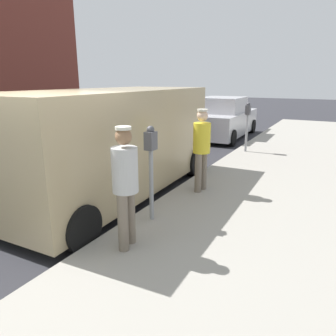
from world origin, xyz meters
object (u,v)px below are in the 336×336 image
parking_meter_near (151,157)px  parked_van (112,140)px  parking_meter_far (247,119)px  pedestrian_in_gray (125,181)px  pedestrian_in_yellow (202,145)px  parked_sedan_ahead (223,119)px

parking_meter_near → parked_van: size_ratio=0.29×
parking_meter_near → parking_meter_far: 5.69m
parking_meter_near → parked_van: parked_van is taller
pedestrian_in_gray → pedestrian_in_yellow: size_ratio=0.99×
pedestrian_in_yellow → parked_van: 1.80m
pedestrian_in_gray → parking_meter_far: bearing=91.4°
pedestrian_in_gray → parked_sedan_ahead: (-1.92, 9.48, -0.33)m
parking_meter_near → parking_meter_far: same height
parking_meter_far → parked_van: bearing=-107.6°
parked_sedan_ahead → parked_van: bearing=-88.0°
pedestrian_in_yellow → parked_van: (-1.66, -0.70, 0.07)m
pedestrian_in_yellow → parked_sedan_ahead: pedestrian_in_yellow is taller
parking_meter_far → parked_sedan_ahead: 3.41m
pedestrian_in_yellow → parked_van: parked_van is taller
parking_meter_far → pedestrian_in_yellow: bearing=-87.7°
parking_meter_near → parked_sedan_ahead: (-1.76, 8.58, -0.43)m
parking_meter_far → pedestrian_in_gray: 6.60m
parked_van → parked_sedan_ahead: parked_van is taller
parking_meter_near → pedestrian_in_gray: 0.92m
pedestrian_in_gray → pedestrian_in_yellow: bearing=90.0°
pedestrian_in_yellow → parking_meter_near: bearing=-95.5°
pedestrian_in_gray → pedestrian_in_yellow: 2.55m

